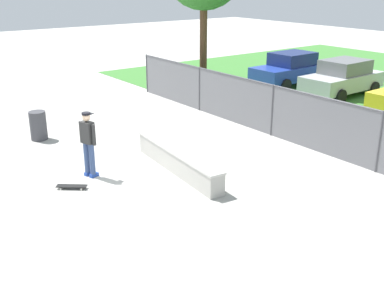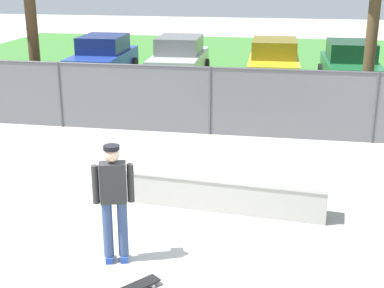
{
  "view_description": "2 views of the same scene",
  "coord_description": "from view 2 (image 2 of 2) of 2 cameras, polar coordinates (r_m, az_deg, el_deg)",
  "views": [
    {
      "loc": [
        10.94,
        -5.33,
        5.23
      ],
      "look_at": [
        0.96,
        2.09,
        0.82
      ],
      "focal_mm": 44.1,
      "sensor_mm": 36.0,
      "label": 1
    },
    {
      "loc": [
        1.94,
        -7.27,
        4.24
      ],
      "look_at": [
        0.26,
        2.17,
        1.07
      ],
      "focal_mm": 50.58,
      "sensor_mm": 36.0,
      "label": 2
    }
  ],
  "objects": [
    {
      "name": "skateboard",
      "position": [
        7.65,
        -6.22,
        -14.85
      ],
      "size": [
        0.66,
        0.75,
        0.09
      ],
      "color": "black",
      "rests_on": "ground"
    },
    {
      "name": "car_silver",
      "position": [
        21.14,
        -1.38,
        9.03
      ],
      "size": [
        2.11,
        4.25,
        1.66
      ],
      "color": "#B7BABF",
      "rests_on": "ground"
    },
    {
      "name": "car_blue",
      "position": [
        21.69,
        -9.36,
        9.04
      ],
      "size": [
        2.11,
        4.25,
        1.66
      ],
      "color": "#233D9E",
      "rests_on": "ground"
    },
    {
      "name": "chainlink_fence",
      "position": [
        14.05,
        1.91,
        4.87
      ],
      "size": [
        16.56,
        0.07,
        1.8
      ],
      "color": "#4C4C51",
      "rests_on": "ground"
    },
    {
      "name": "car_green",
      "position": [
        20.51,
        16.33,
        8.02
      ],
      "size": [
        2.11,
        4.25,
        1.66
      ],
      "color": "#1E6638",
      "rests_on": "ground"
    },
    {
      "name": "grass_strip",
      "position": [
        24.28,
        5.45,
        8.18
      ],
      "size": [
        28.49,
        20.0,
        0.02
      ],
      "primitive_type": "cube",
      "color": "#3D7A33",
      "rests_on": "ground"
    },
    {
      "name": "skateboarder",
      "position": [
        7.96,
        -8.24,
        -5.68
      ],
      "size": [
        0.58,
        0.37,
        1.84
      ],
      "color": "#2647A5",
      "rests_on": "ground"
    },
    {
      "name": "car_yellow",
      "position": [
        20.51,
        8.61,
        8.55
      ],
      "size": [
        2.11,
        4.25,
        1.66
      ],
      "color": "gold",
      "rests_on": "ground"
    },
    {
      "name": "concrete_ledge",
      "position": [
        9.92,
        2.29,
        -4.97
      ],
      "size": [
        4.12,
        0.86,
        0.65
      ],
      "color": "#A8A59E",
      "rests_on": "ground"
    },
    {
      "name": "ground_plane",
      "position": [
        8.64,
        -4.28,
        -11.17
      ],
      "size": [
        80.0,
        80.0,
        0.0
      ],
      "primitive_type": "plane",
      "color": "#ADAAA3"
    }
  ]
}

